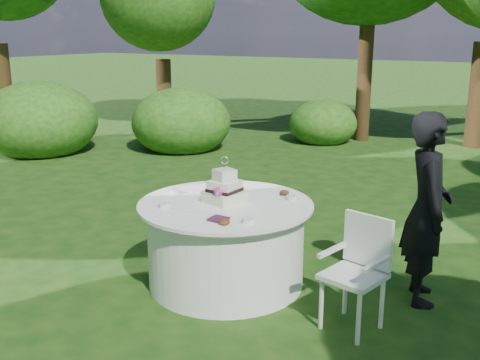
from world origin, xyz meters
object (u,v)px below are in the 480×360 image
(table, at_px, (226,243))
(cake, at_px, (224,190))
(guest, at_px, (427,209))
(napkins, at_px, (218,219))
(chair, at_px, (359,264))

(table, xyz_separation_m, cake, (-0.02, 0.01, 0.50))
(guest, height_order, table, guest)
(napkins, bearing_deg, guest, 36.08)
(guest, xyz_separation_m, table, (-1.61, -0.60, -0.43))
(guest, relative_size, chair, 1.84)
(table, distance_m, chair, 1.30)
(napkins, height_order, cake, cake)
(napkins, bearing_deg, chair, 15.78)
(chair, bearing_deg, table, 174.67)
(guest, height_order, cake, guest)
(guest, bearing_deg, cake, 88.33)
(table, bearing_deg, cake, 150.09)
(napkins, distance_m, table, 0.61)
(napkins, distance_m, chair, 1.16)
(napkins, distance_m, guest, 1.74)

